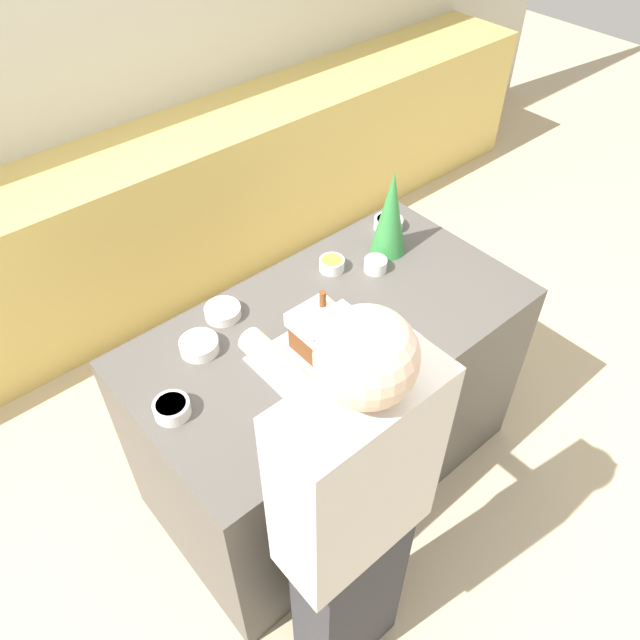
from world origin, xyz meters
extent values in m
plane|color=#C6B28E|center=(0.00, 0.00, 0.00)|extent=(12.00, 12.00, 0.00)
cube|color=beige|center=(0.00, 1.99, 1.30)|extent=(8.00, 0.05, 2.60)
cube|color=#DBBC60|center=(0.00, 1.66, 0.47)|extent=(6.00, 0.60, 0.93)
cube|color=#514C47|center=(0.00, 0.00, 0.47)|extent=(1.55, 0.83, 0.94)
cube|color=#B2B2BC|center=(-0.12, -0.06, 0.94)|extent=(0.48, 0.26, 0.01)
cube|color=brown|center=(-0.12, -0.06, 1.00)|extent=(0.15, 0.14, 0.10)
cube|color=white|center=(-0.12, -0.06, 1.08)|extent=(0.17, 0.16, 0.06)
cylinder|color=brown|center=(-0.08, -0.03, 1.14)|extent=(0.02, 0.02, 0.06)
cone|color=#33843D|center=(0.48, 0.18, 1.13)|extent=(0.15, 0.15, 0.38)
cylinder|color=silver|center=(0.21, 0.24, 0.96)|extent=(0.10, 0.10, 0.05)
cylinder|color=yellow|center=(0.21, 0.24, 0.98)|extent=(0.08, 0.08, 0.01)
cylinder|color=white|center=(-0.67, 0.03, 0.96)|extent=(0.12, 0.12, 0.05)
cylinder|color=#4770DB|center=(-0.67, 0.03, 0.98)|extent=(0.10, 0.10, 0.01)
cylinder|color=white|center=(0.34, 0.12, 0.96)|extent=(0.09, 0.09, 0.05)
cylinder|color=white|center=(0.34, 0.12, 0.98)|extent=(0.08, 0.08, 0.01)
cylinder|color=silver|center=(-0.28, 0.30, 0.96)|extent=(0.14, 0.14, 0.04)
cylinder|color=brown|center=(-0.28, 0.30, 0.97)|extent=(0.11, 0.11, 0.01)
cylinder|color=white|center=(-0.45, 0.21, 0.96)|extent=(0.14, 0.14, 0.05)
cylinder|color=white|center=(-0.45, 0.21, 0.98)|extent=(0.11, 0.11, 0.01)
cylinder|color=white|center=(0.59, 0.29, 0.96)|extent=(0.13, 0.13, 0.05)
cylinder|color=green|center=(0.59, 0.29, 0.98)|extent=(0.10, 0.10, 0.01)
cube|color=#333338|center=(-0.47, -0.63, 0.42)|extent=(0.35, 0.19, 0.84)
cube|color=silver|center=(-0.47, -0.63, 1.17)|extent=(0.45, 0.20, 0.66)
sphere|color=beige|center=(-0.47, -0.63, 1.62)|extent=(0.23, 0.23, 0.23)
cylinder|color=beige|center=(-0.47, -0.40, 1.32)|extent=(0.08, 0.45, 0.08)
camera|label=1|loc=(-1.11, -1.22, 2.58)|focal=35.00mm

